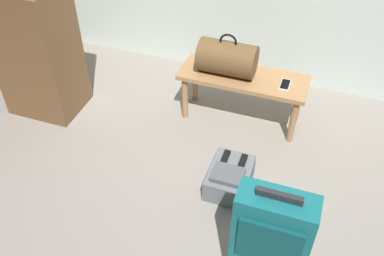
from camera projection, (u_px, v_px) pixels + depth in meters
The scene contains 7 objects.
ground_plane at pixel (202, 196), 3.04m from camera, with size 6.60×6.60×0.00m, color gray.
bench at pixel (243, 83), 3.43m from camera, with size 1.00×0.36×0.43m.
duffel_bag_brown at pixel (227, 58), 3.33m from camera, with size 0.44×0.26×0.34m.
cell_phone at pixel (285, 85), 3.29m from camera, with size 0.07×0.14×0.01m.
suitcase_upright_teal at pixel (271, 238), 2.34m from camera, with size 0.41×0.21×0.75m.
backpack_grey at pixel (230, 177), 3.05m from camera, with size 0.28×0.38×0.21m.
side_cabinet at pixel (37, 50), 3.43m from camera, with size 0.56×0.44×1.10m.
Camera 1 is at (0.58, -1.87, 2.38)m, focal length 40.85 mm.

